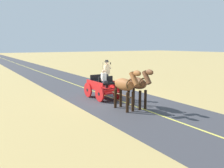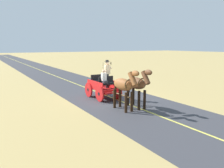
# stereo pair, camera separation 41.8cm
# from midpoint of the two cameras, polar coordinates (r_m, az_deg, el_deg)

# --- Properties ---
(ground_plane) EXTENTS (200.00, 200.00, 0.00)m
(ground_plane) POSITION_cam_midpoint_polar(r_m,az_deg,el_deg) (15.05, 1.10, -3.56)
(ground_plane) COLOR tan
(road_surface) EXTENTS (5.60, 160.00, 0.01)m
(road_surface) POSITION_cam_midpoint_polar(r_m,az_deg,el_deg) (15.05, 1.10, -3.54)
(road_surface) COLOR #38383D
(road_surface) RESTS_ON ground
(road_centre_stripe) EXTENTS (0.12, 160.00, 0.00)m
(road_centre_stripe) POSITION_cam_midpoint_polar(r_m,az_deg,el_deg) (15.05, 1.10, -3.52)
(road_centre_stripe) COLOR #DBCC4C
(road_centre_stripe) RESTS_ON road_surface
(horse_drawn_carriage) EXTENTS (1.45, 4.51, 2.50)m
(horse_drawn_carriage) POSITION_cam_midpoint_polar(r_m,az_deg,el_deg) (14.94, -1.35, -0.46)
(horse_drawn_carriage) COLOR red
(horse_drawn_carriage) RESTS_ON ground
(horse_near_side) EXTENTS (0.61, 2.13, 2.21)m
(horse_near_side) POSITION_cam_midpoint_polar(r_m,az_deg,el_deg) (12.63, 7.25, -0.05)
(horse_near_side) COLOR brown
(horse_near_side) RESTS_ON ground
(horse_off_side) EXTENTS (0.60, 2.13, 2.21)m
(horse_off_side) POSITION_cam_midpoint_polar(r_m,az_deg,el_deg) (12.11, 4.03, -0.41)
(horse_off_side) COLOR brown
(horse_off_side) RESTS_ON ground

